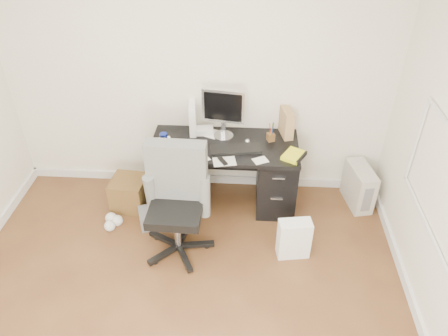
{
  "coord_description": "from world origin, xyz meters",
  "views": [
    {
      "loc": [
        0.53,
        -2.06,
        3.16
      ],
      "look_at": [
        0.33,
        1.2,
        0.78
      ],
      "focal_mm": 35.0,
      "sensor_mm": 36.0,
      "label": 1
    }
  ],
  "objects_px": {
    "desk": "(224,172)",
    "office_chair": "(175,206)",
    "lcd_monitor": "(223,114)",
    "wicker_basket": "(130,193)",
    "keyboard": "(236,149)",
    "pc_tower": "(359,186)"
  },
  "relations": [
    {
      "from": "desk",
      "to": "pc_tower",
      "type": "distance_m",
      "value": 1.47
    },
    {
      "from": "lcd_monitor",
      "to": "office_chair",
      "type": "xyz_separation_m",
      "value": [
        -0.38,
        -0.89,
        -0.46
      ]
    },
    {
      "from": "desk",
      "to": "office_chair",
      "type": "height_order",
      "value": "office_chair"
    },
    {
      "from": "lcd_monitor",
      "to": "pc_tower",
      "type": "relative_size",
      "value": 1.2
    },
    {
      "from": "keyboard",
      "to": "pc_tower",
      "type": "relative_size",
      "value": 1.1
    },
    {
      "from": "wicker_basket",
      "to": "desk",
      "type": "bearing_deg",
      "value": 8.03
    },
    {
      "from": "pc_tower",
      "to": "wicker_basket",
      "type": "relative_size",
      "value": 1.29
    },
    {
      "from": "office_chair",
      "to": "pc_tower",
      "type": "height_order",
      "value": "office_chair"
    },
    {
      "from": "lcd_monitor",
      "to": "office_chair",
      "type": "bearing_deg",
      "value": -104.68
    },
    {
      "from": "lcd_monitor",
      "to": "wicker_basket",
      "type": "height_order",
      "value": "lcd_monitor"
    },
    {
      "from": "lcd_monitor",
      "to": "keyboard",
      "type": "bearing_deg",
      "value": -51.7
    },
    {
      "from": "lcd_monitor",
      "to": "office_chair",
      "type": "distance_m",
      "value": 1.08
    },
    {
      "from": "desk",
      "to": "lcd_monitor",
      "type": "relative_size",
      "value": 2.75
    },
    {
      "from": "pc_tower",
      "to": "wicker_basket",
      "type": "distance_m",
      "value": 2.48
    },
    {
      "from": "desk",
      "to": "lcd_monitor",
      "type": "xyz_separation_m",
      "value": [
        -0.02,
        0.14,
        0.62
      ]
    },
    {
      "from": "desk",
      "to": "keyboard",
      "type": "height_order",
      "value": "keyboard"
    },
    {
      "from": "pc_tower",
      "to": "wicker_basket",
      "type": "height_order",
      "value": "pc_tower"
    },
    {
      "from": "office_chair",
      "to": "wicker_basket",
      "type": "height_order",
      "value": "office_chair"
    },
    {
      "from": "keyboard",
      "to": "desk",
      "type": "bearing_deg",
      "value": 132.72
    },
    {
      "from": "keyboard",
      "to": "pc_tower",
      "type": "distance_m",
      "value": 1.45
    },
    {
      "from": "lcd_monitor",
      "to": "wicker_basket",
      "type": "bearing_deg",
      "value": -155.56
    },
    {
      "from": "keyboard",
      "to": "pc_tower",
      "type": "xyz_separation_m",
      "value": [
        1.33,
        0.17,
        -0.54
      ]
    }
  ]
}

